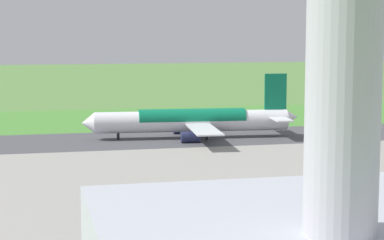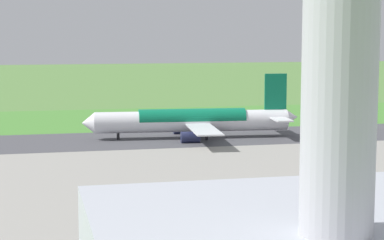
# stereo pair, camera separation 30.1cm
# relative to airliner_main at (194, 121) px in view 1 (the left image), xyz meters

# --- Properties ---
(ground_plane) EXTENTS (800.00, 800.00, 0.00)m
(ground_plane) POSITION_rel_airliner_main_xyz_m (1.88, -0.03, -4.35)
(ground_plane) COLOR #547F3D
(runway_asphalt) EXTENTS (600.00, 28.94, 0.06)m
(runway_asphalt) POSITION_rel_airliner_main_xyz_m (1.88, -0.03, -4.32)
(runway_asphalt) COLOR #47474C
(runway_asphalt) RESTS_ON ground
(apron_concrete) EXTENTS (440.00, 110.00, 0.05)m
(apron_concrete) POSITION_rel_airliner_main_xyz_m (1.88, 60.11, -4.33)
(apron_concrete) COLOR gray
(apron_concrete) RESTS_ON ground
(grass_verge_foreground) EXTENTS (600.00, 80.00, 0.04)m
(grass_verge_foreground) POSITION_rel_airliner_main_xyz_m (1.88, -29.82, -4.33)
(grass_verge_foreground) COLOR #478534
(grass_verge_foreground) RESTS_ON ground
(airliner_main) EXTENTS (54.15, 44.33, 15.88)m
(airliner_main) POSITION_rel_airliner_main_xyz_m (0.00, 0.00, 0.00)
(airliner_main) COLOR white
(airliner_main) RESTS_ON ground
(no_stopping_sign) EXTENTS (0.60, 0.10, 2.22)m
(no_stopping_sign) POSITION_rel_airliner_main_xyz_m (-9.73, -33.74, -3.02)
(no_stopping_sign) COLOR slate
(no_stopping_sign) RESTS_ON ground
(traffic_cone_orange) EXTENTS (0.40, 0.40, 0.55)m
(traffic_cone_orange) POSITION_rel_airliner_main_xyz_m (-6.17, -30.82, -4.08)
(traffic_cone_orange) COLOR orange
(traffic_cone_orange) RESTS_ON ground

